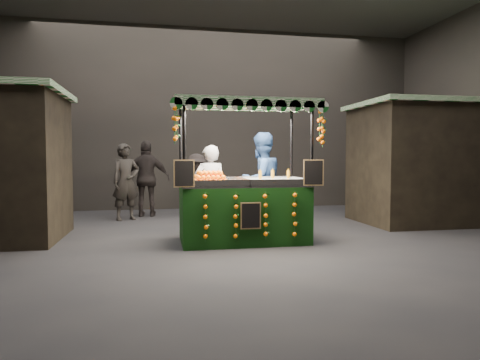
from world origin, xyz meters
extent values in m
plane|color=black|center=(0.00, 0.00, 0.00)|extent=(12.00, 12.00, 0.00)
cube|color=black|center=(0.00, 5.00, 2.50)|extent=(12.00, 0.10, 5.00)
cube|color=black|center=(4.40, 1.50, 1.25)|extent=(2.80, 2.00, 2.50)
cube|color=#115117|center=(4.40, 1.50, 2.55)|extent=(3.00, 2.20, 0.10)
cube|color=black|center=(0.07, 0.11, 0.47)|extent=(2.08, 1.13, 0.94)
cube|color=#B6B7BD|center=(0.07, 0.11, 0.96)|extent=(2.08, 1.13, 0.04)
cylinder|color=black|center=(-0.94, -0.42, 1.13)|extent=(0.05, 0.05, 2.27)
cylinder|color=black|center=(1.08, -0.42, 1.13)|extent=(0.05, 0.05, 2.27)
cylinder|color=black|center=(-0.94, 0.65, 1.13)|extent=(0.05, 0.05, 2.27)
cylinder|color=black|center=(1.08, 0.65, 1.13)|extent=(0.05, 0.05, 2.27)
cube|color=#115117|center=(0.07, 0.11, 2.31)|extent=(2.32, 1.37, 0.08)
cube|color=silver|center=(0.63, 0.11, 1.02)|extent=(0.93, 1.02, 0.08)
cube|color=black|center=(-0.95, -0.48, 1.18)|extent=(0.32, 0.09, 0.42)
cube|color=black|center=(1.09, -0.48, 1.18)|extent=(0.32, 0.09, 0.42)
cube|color=black|center=(0.07, -0.49, 0.52)|extent=(0.32, 0.02, 0.42)
imported|color=#929298|center=(-0.38, 1.04, 0.82)|extent=(0.62, 0.43, 1.65)
imported|color=navy|center=(0.60, 1.02, 0.95)|extent=(1.14, 1.04, 1.90)
imported|color=black|center=(-2.06, 3.07, 0.87)|extent=(0.75, 0.65, 1.74)
imported|color=#2D2924|center=(4.17, 2.08, 0.90)|extent=(1.06, 0.94, 1.79)
imported|color=black|center=(-1.60, 3.61, 0.91)|extent=(1.10, 0.52, 1.83)
imported|color=black|center=(-0.42, 3.52, 0.76)|extent=(0.89, 1.12, 1.52)
imported|color=#2B2723|center=(-3.96, 4.12, 0.82)|extent=(0.88, 0.66, 1.64)
camera|label=1|loc=(-1.33, -6.94, 1.42)|focal=32.11mm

